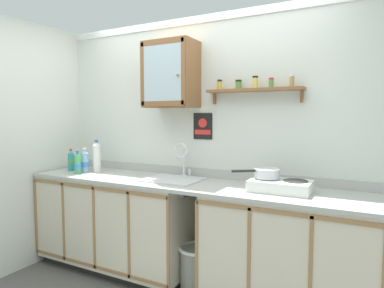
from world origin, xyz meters
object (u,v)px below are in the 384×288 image
at_px(bottle_soda_green_0, 78,164).
at_px(bottle_detergent_teal_3, 71,161).
at_px(sink, 174,181).
at_px(trash_bin, 196,269).
at_px(hot_plate_stove, 280,186).
at_px(wall_cabinet, 171,75).
at_px(bottle_water_blue_1, 85,161).
at_px(saucepan, 266,173).
at_px(bottle_opaque_white_2, 97,157).
at_px(warning_sign, 203,126).

relative_size(bottle_soda_green_0, bottle_detergent_teal_3, 0.99).
xyz_separation_m(sink, bottle_soda_green_0, (-1.03, -0.16, 0.11)).
relative_size(bottle_detergent_teal_3, trash_bin, 0.58).
xyz_separation_m(sink, trash_bin, (0.29, -0.11, -0.71)).
bearing_deg(bottle_detergent_teal_3, hot_plate_stove, 0.87).
xyz_separation_m(bottle_detergent_teal_3, wall_cabinet, (1.12, 0.19, 0.85)).
bearing_deg(bottle_soda_green_0, bottle_water_blue_1, 93.45).
relative_size(hot_plate_stove, bottle_detergent_teal_3, 1.95).
distance_m(saucepan, trash_bin, 1.03).
height_order(wall_cabinet, trash_bin, wall_cabinet).
bearing_deg(bottle_opaque_white_2, bottle_soda_green_0, -121.77).
xyz_separation_m(sink, bottle_opaque_white_2, (-0.93, 0.00, 0.17)).
height_order(saucepan, bottle_opaque_white_2, bottle_opaque_white_2).
height_order(bottle_water_blue_1, warning_sign, warning_sign).
bearing_deg(wall_cabinet, warning_sign, 30.26).
height_order(bottle_detergent_teal_3, wall_cabinet, wall_cabinet).
distance_m(sink, saucepan, 0.87).
bearing_deg(warning_sign, saucepan, -22.61).
relative_size(wall_cabinet, warning_sign, 2.45).
distance_m(bottle_soda_green_0, bottle_opaque_white_2, 0.20).
bearing_deg(wall_cabinet, bottle_detergent_teal_3, -170.34).
xyz_separation_m(hot_plate_stove, warning_sign, (-0.81, 0.31, 0.43)).
bearing_deg(hot_plate_stove, bottle_detergent_teal_3, -179.13).
bearing_deg(trash_bin, hot_plate_stove, 6.02).
height_order(hot_plate_stove, bottle_soda_green_0, bottle_soda_green_0).
height_order(bottle_opaque_white_2, trash_bin, bottle_opaque_white_2).
height_order(saucepan, warning_sign, warning_sign).
bearing_deg(sink, wall_cabinet, 129.48).
bearing_deg(bottle_opaque_white_2, saucepan, -0.76).
bearing_deg(wall_cabinet, sink, -50.52).
height_order(sink, trash_bin, sink).
height_order(saucepan, trash_bin, saucepan).
xyz_separation_m(bottle_opaque_white_2, wall_cabinet, (0.83, 0.12, 0.81)).
bearing_deg(warning_sign, bottle_soda_green_0, -160.20).
bearing_deg(wall_cabinet, bottle_soda_green_0, -163.38).
xyz_separation_m(wall_cabinet, trash_bin, (0.39, -0.23, -1.68)).
distance_m(sink, bottle_opaque_white_2, 0.95).
xyz_separation_m(hot_plate_stove, saucepan, (-0.11, 0.02, 0.09)).
xyz_separation_m(saucepan, trash_bin, (-0.57, -0.09, -0.86)).
distance_m(hot_plate_stove, saucepan, 0.14).
distance_m(bottle_water_blue_1, bottle_opaque_white_2, 0.13).
distance_m(wall_cabinet, warning_sign, 0.56).
bearing_deg(saucepan, bottle_opaque_white_2, 179.24).
distance_m(bottle_detergent_teal_3, wall_cabinet, 1.42).
distance_m(saucepan, bottle_soda_green_0, 1.89).
distance_m(sink, wall_cabinet, 0.99).
height_order(sink, saucepan, sink).
xyz_separation_m(bottle_soda_green_0, wall_cabinet, (0.93, 0.28, 0.86)).
relative_size(sink, warning_sign, 2.00).
xyz_separation_m(hot_plate_stove, bottle_water_blue_1, (-2.00, -0.02, 0.06)).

